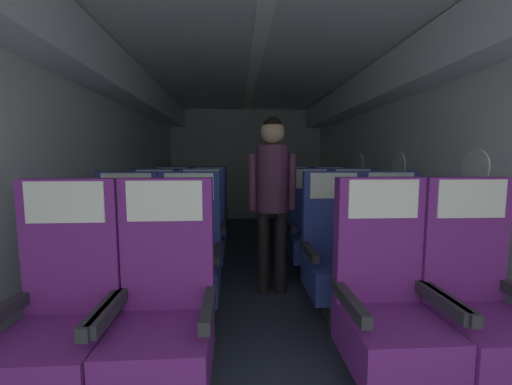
{
  "coord_description": "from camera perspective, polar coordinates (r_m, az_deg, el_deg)",
  "views": [
    {
      "loc": [
        -0.2,
        -0.02,
        1.22
      ],
      "look_at": [
        -0.0,
        3.16,
        0.89
      ],
      "focal_mm": 22.22,
      "sensor_mm": 36.0,
      "label": 1
    }
  ],
  "objects": [
    {
      "name": "seat_b_right_window",
      "position": [
        2.55,
        14.11,
        -11.28
      ],
      "size": [
        0.49,
        0.49,
        1.13
      ],
      "color": "#38383D",
      "rests_on": "ground"
    },
    {
      "name": "seat_a_left_window",
      "position": [
        1.83,
        -31.62,
        -19.09
      ],
      "size": [
        0.49,
        0.49,
        1.13
      ],
      "color": "#38383D",
      "rests_on": "ground"
    },
    {
      "name": "seat_d_left_window",
      "position": [
        4.16,
        -14.97,
        -4.59
      ],
      "size": [
        0.49,
        0.49,
        1.13
      ],
      "color": "#38383D",
      "rests_on": "ground"
    },
    {
      "name": "seat_d_right_aisle",
      "position": [
        4.25,
        13.23,
        -4.32
      ],
      "size": [
        0.49,
        0.49,
        1.13
      ],
      "color": "#38383D",
      "rests_on": "ground"
    },
    {
      "name": "seat_a_left_aisle",
      "position": [
        1.69,
        -16.27,
        -20.58
      ],
      "size": [
        0.49,
        0.49,
        1.13
      ],
      "color": "#38383D",
      "rests_on": "ground"
    },
    {
      "name": "seat_a_right_aisle",
      "position": [
        2.04,
        35.06,
        -16.61
      ],
      "size": [
        0.49,
        0.49,
        1.13
      ],
      "color": "#38383D",
      "rests_on": "ground"
    },
    {
      "name": "seat_b_left_window",
      "position": [
        2.57,
        -22.46,
        -11.39
      ],
      "size": [
        0.49,
        0.49,
        1.13
      ],
      "color": "#38383D",
      "rests_on": "ground"
    },
    {
      "name": "ground",
      "position": [
        3.48,
        0.0,
        -14.79
      ],
      "size": [
        3.31,
        6.86,
        0.02
      ],
      "primitive_type": "cube",
      "color": "#2D3342"
    },
    {
      "name": "seat_c_left_window",
      "position": [
        3.36,
        -17.86,
        -7.19
      ],
      "size": [
        0.49,
        0.49,
        1.13
      ],
      "color": "#38383D",
      "rests_on": "ground"
    },
    {
      "name": "fuselage_shell",
      "position": [
        3.53,
        -0.25,
        12.37
      ],
      "size": [
        3.19,
        6.51,
        2.28
      ],
      "color": "silver",
      "rests_on": "ground"
    },
    {
      "name": "seat_c_right_window",
      "position": [
        3.34,
        9.78,
        -7.04
      ],
      "size": [
        0.49,
        0.49,
        1.13
      ],
      "color": "#38383D",
      "rests_on": "ground"
    },
    {
      "name": "seat_c_right_aisle",
      "position": [
        3.47,
        17.29,
        -6.74
      ],
      "size": [
        0.49,
        0.49,
        1.13
      ],
      "color": "#38383D",
      "rests_on": "ground"
    },
    {
      "name": "seat_d_left_aisle",
      "position": [
        4.09,
        -8.51,
        -4.63
      ],
      "size": [
        0.49,
        0.49,
        1.13
      ],
      "color": "#38383D",
      "rests_on": "ground"
    },
    {
      "name": "seat_b_left_aisle",
      "position": [
        2.47,
        -11.98,
        -11.82
      ],
      "size": [
        0.49,
        0.49,
        1.13
      ],
      "color": "#38383D",
      "rests_on": "ground"
    },
    {
      "name": "seat_d_right_window",
      "position": [
        4.14,
        7.06,
        -4.47
      ],
      "size": [
        0.49,
        0.49,
        1.13
      ],
      "color": "#38383D",
      "rests_on": "ground"
    },
    {
      "name": "seat_a_right_window",
      "position": [
        1.82,
        22.58,
        -18.74
      ],
      "size": [
        0.49,
        0.49,
        1.13
      ],
      "color": "#38383D",
      "rests_on": "ground"
    },
    {
      "name": "flight_attendant",
      "position": [
        2.85,
        2.96,
        1.16
      ],
      "size": [
        0.43,
        0.28,
        1.6
      ],
      "rotation": [
        0.0,
        0.0,
        3.01
      ],
      "color": "black",
      "rests_on": "ground"
    },
    {
      "name": "seat_b_right_aisle",
      "position": [
        2.73,
        23.52,
        -10.45
      ],
      "size": [
        0.49,
        0.49,
        1.13
      ],
      "color": "#38383D",
      "rests_on": "ground"
    },
    {
      "name": "seat_c_left_aisle",
      "position": [
        3.28,
        -9.79,
        -7.31
      ],
      "size": [
        0.49,
        0.49,
        1.13
      ],
      "color": "#38383D",
      "rests_on": "ground"
    }
  ]
}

